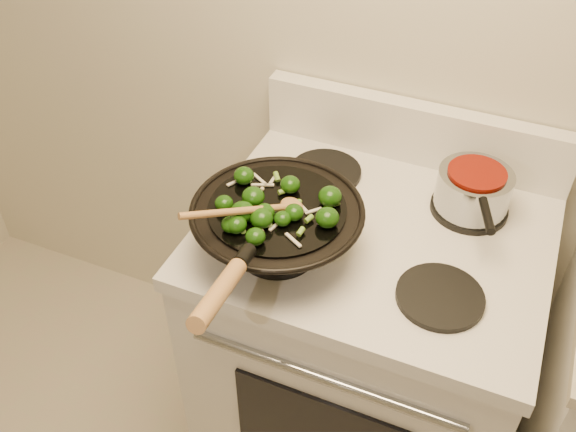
% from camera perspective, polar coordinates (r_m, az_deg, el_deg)
% --- Properties ---
extents(stove, '(0.78, 0.67, 1.08)m').
position_cam_1_polar(stove, '(1.81, 6.57, -11.67)').
color(stove, white).
rests_on(stove, ground).
extents(wok, '(0.37, 0.61, 0.24)m').
position_cam_1_polar(wok, '(1.36, -1.01, -0.93)').
color(wok, black).
rests_on(wok, stove).
extents(stirfry, '(0.27, 0.24, 0.04)m').
position_cam_1_polar(stirfry, '(1.30, -1.54, 0.76)').
color(stirfry, '#133908').
rests_on(stirfry, wok).
extents(wooden_spoon, '(0.20, 0.22, 0.08)m').
position_cam_1_polar(wooden_spoon, '(1.28, -2.40, 0.63)').
color(wooden_spoon, '#A1723F').
rests_on(wooden_spoon, wok).
extents(saucepan, '(0.17, 0.27, 0.10)m').
position_cam_1_polar(saucepan, '(1.53, 16.16, 2.26)').
color(saucepan, '#93979B').
rests_on(saucepan, stove).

